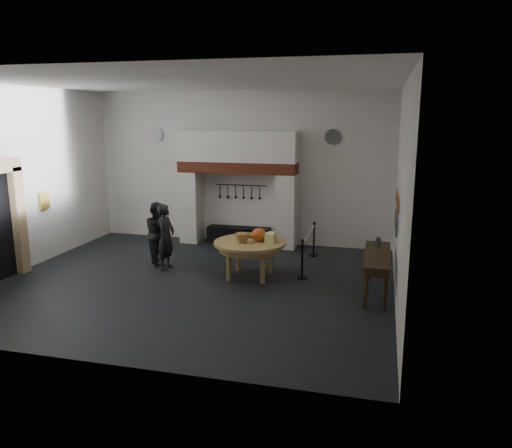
% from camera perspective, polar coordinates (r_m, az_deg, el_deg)
% --- Properties ---
extents(floor, '(9.00, 8.00, 0.02)m').
position_cam_1_polar(floor, '(11.75, -7.08, -6.62)').
color(floor, black).
rests_on(floor, ground).
extents(ceiling, '(9.00, 8.00, 0.02)m').
position_cam_1_polar(ceiling, '(11.14, -7.72, 15.85)').
color(ceiling, silver).
rests_on(ceiling, wall_back).
extents(wall_back, '(9.00, 0.02, 4.50)m').
position_cam_1_polar(wall_back, '(14.99, -1.73, 6.40)').
color(wall_back, silver).
rests_on(wall_back, floor).
extents(wall_front, '(9.00, 0.02, 4.50)m').
position_cam_1_polar(wall_front, '(7.71, -18.36, 0.12)').
color(wall_front, silver).
rests_on(wall_front, floor).
extents(wall_left, '(0.02, 8.00, 4.50)m').
position_cam_1_polar(wall_left, '(13.54, -25.45, 4.58)').
color(wall_left, silver).
rests_on(wall_left, floor).
extents(wall_right, '(0.02, 8.00, 4.50)m').
position_cam_1_polar(wall_right, '(10.45, 16.26, 3.33)').
color(wall_right, silver).
rests_on(wall_right, floor).
extents(chimney_pier_left, '(0.55, 0.70, 2.15)m').
position_cam_1_polar(chimney_pier_left, '(15.30, -7.39, 1.98)').
color(chimney_pier_left, silver).
rests_on(chimney_pier_left, floor).
extents(chimney_pier_right, '(0.55, 0.70, 2.15)m').
position_cam_1_polar(chimney_pier_right, '(14.48, 3.53, 1.48)').
color(chimney_pier_right, silver).
rests_on(chimney_pier_right, floor).
extents(hearth_brick_band, '(3.50, 0.72, 0.32)m').
position_cam_1_polar(hearth_brick_band, '(14.65, -2.12, 6.50)').
color(hearth_brick_band, '#9E442B').
rests_on(hearth_brick_band, chimney_pier_left).
extents(chimney_hood, '(3.50, 0.70, 0.90)m').
position_cam_1_polar(chimney_hood, '(14.60, -2.13, 8.88)').
color(chimney_hood, silver).
rests_on(chimney_hood, hearth_brick_band).
extents(iron_range, '(1.90, 0.45, 0.50)m').
position_cam_1_polar(iron_range, '(15.06, -1.98, -1.29)').
color(iron_range, black).
rests_on(iron_range, floor).
extents(utensil_rail, '(1.60, 0.02, 0.02)m').
position_cam_1_polar(utensil_rail, '(14.97, -1.81, 4.47)').
color(utensil_rail, black).
rests_on(utensil_rail, wall_back).
extents(door_jamb_far, '(0.22, 0.30, 2.60)m').
position_cam_1_polar(door_jamb_far, '(13.38, -25.49, 0.36)').
color(door_jamb_far, tan).
rests_on(door_jamb_far, floor).
extents(wall_plaque, '(0.05, 0.34, 0.44)m').
position_cam_1_polar(wall_plaque, '(14.21, -23.02, 2.46)').
color(wall_plaque, gold).
rests_on(wall_plaque, wall_left).
extents(work_table, '(2.13, 2.13, 0.07)m').
position_cam_1_polar(work_table, '(11.81, -0.70, -2.17)').
color(work_table, tan).
rests_on(work_table, floor).
extents(pumpkin, '(0.36, 0.36, 0.31)m').
position_cam_1_polar(pumpkin, '(11.81, 0.36, -1.22)').
color(pumpkin, '#CC641C').
rests_on(pumpkin, work_table).
extents(cheese_block_big, '(0.22, 0.22, 0.24)m').
position_cam_1_polar(cheese_block_big, '(11.61, 1.62, -1.64)').
color(cheese_block_big, '#F0EF8F').
rests_on(cheese_block_big, work_table).
extents(cheese_block_small, '(0.18, 0.18, 0.20)m').
position_cam_1_polar(cheese_block_small, '(11.90, 1.84, -1.39)').
color(cheese_block_small, '#D1C37D').
rests_on(cheese_block_small, work_table).
extents(wicker_basket, '(0.40, 0.40, 0.22)m').
position_cam_1_polar(wicker_basket, '(11.67, -1.60, -1.61)').
color(wicker_basket, '#A26F3B').
rests_on(wicker_basket, work_table).
extents(bread_loaf, '(0.31, 0.18, 0.13)m').
position_cam_1_polar(bread_loaf, '(12.14, -0.73, -1.28)').
color(bread_loaf, olive).
rests_on(bread_loaf, work_table).
extents(visitor_near, '(0.41, 0.61, 1.66)m').
position_cam_1_polar(visitor_near, '(12.60, -10.24, -1.48)').
color(visitor_near, black).
rests_on(visitor_near, floor).
extents(visitor_far, '(0.98, 1.00, 1.63)m').
position_cam_1_polar(visitor_far, '(13.12, -11.11, -1.03)').
color(visitor_far, black).
rests_on(visitor_far, floor).
extents(side_table, '(0.55, 2.20, 0.06)m').
position_cam_1_polar(side_table, '(11.00, 13.71, -3.45)').
color(side_table, '#342112').
rests_on(side_table, floor).
extents(pewter_jug, '(0.12, 0.12, 0.22)m').
position_cam_1_polar(pewter_jug, '(11.55, 13.79, -1.99)').
color(pewter_jug, '#48474C').
rests_on(pewter_jug, side_table).
extents(copper_pan_a, '(0.03, 0.34, 0.34)m').
position_cam_1_polar(copper_pan_a, '(10.69, 15.92, 1.91)').
color(copper_pan_a, '#C6662D').
rests_on(copper_pan_a, wall_right).
extents(copper_pan_b, '(0.03, 0.32, 0.32)m').
position_cam_1_polar(copper_pan_b, '(11.23, 15.86, 2.40)').
color(copper_pan_b, '#C6662D').
rests_on(copper_pan_b, wall_right).
extents(copper_pan_c, '(0.03, 0.30, 0.30)m').
position_cam_1_polar(copper_pan_c, '(11.78, 15.81, 2.84)').
color(copper_pan_c, '#C6662D').
rests_on(copper_pan_c, wall_right).
extents(copper_pan_d, '(0.03, 0.28, 0.28)m').
position_cam_1_polar(copper_pan_d, '(12.32, 15.75, 3.25)').
color(copper_pan_d, '#C6662D').
rests_on(copper_pan_d, wall_right).
extents(pewter_plate_left, '(0.03, 0.40, 0.40)m').
position_cam_1_polar(pewter_plate_left, '(10.99, 15.75, -0.47)').
color(pewter_plate_left, '#4C4C51').
rests_on(pewter_plate_left, wall_right).
extents(pewter_plate_mid, '(0.03, 0.40, 0.40)m').
position_cam_1_polar(pewter_plate_mid, '(11.57, 15.69, 0.17)').
color(pewter_plate_mid, '#4C4C51').
rests_on(pewter_plate_mid, wall_right).
extents(pewter_plate_right, '(0.03, 0.40, 0.40)m').
position_cam_1_polar(pewter_plate_right, '(12.16, 15.64, 0.74)').
color(pewter_plate_right, '#4C4C51').
rests_on(pewter_plate_right, wall_right).
extents(pewter_plate_back_left, '(0.44, 0.03, 0.44)m').
position_cam_1_polar(pewter_plate_back_left, '(15.84, -11.37, 9.94)').
color(pewter_plate_back_left, '#4C4C51').
rests_on(pewter_plate_back_left, wall_back).
extents(pewter_plate_back_right, '(0.44, 0.03, 0.44)m').
position_cam_1_polar(pewter_plate_back_right, '(14.37, 8.76, 9.81)').
color(pewter_plate_back_right, '#4C4C51').
rests_on(pewter_plate_back_right, wall_back).
extents(barrier_post_near, '(0.05, 0.05, 0.90)m').
position_cam_1_polar(barrier_post_near, '(11.85, 5.31, -4.12)').
color(barrier_post_near, black).
rests_on(barrier_post_near, floor).
extents(barrier_post_far, '(0.05, 0.05, 0.90)m').
position_cam_1_polar(barrier_post_far, '(13.76, 6.63, -1.82)').
color(barrier_post_far, black).
rests_on(barrier_post_far, floor).
extents(barrier_rope, '(0.04, 2.00, 0.04)m').
position_cam_1_polar(barrier_rope, '(12.70, 6.06, -1.15)').
color(barrier_rope, beige).
rests_on(barrier_rope, barrier_post_near).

